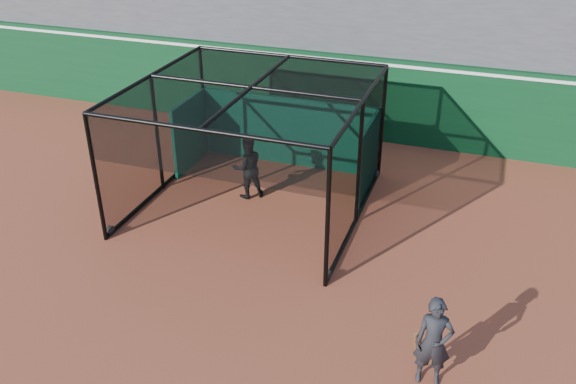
% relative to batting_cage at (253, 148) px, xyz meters
% --- Properties ---
extents(ground, '(120.00, 120.00, 0.00)m').
position_rel_batting_cage_xyz_m(ground, '(0.84, -3.58, -1.49)').
color(ground, brown).
rests_on(ground, ground).
extents(outfield_wall, '(50.00, 0.50, 2.50)m').
position_rel_batting_cage_xyz_m(outfield_wall, '(0.84, 4.92, -0.20)').
color(outfield_wall, '#093618').
rests_on(outfield_wall, ground).
extents(batting_cage, '(5.15, 5.18, 2.98)m').
position_rel_batting_cage_xyz_m(batting_cage, '(0.00, 0.00, 0.00)').
color(batting_cage, black).
rests_on(batting_cage, ground).
extents(batter, '(0.98, 0.95, 1.59)m').
position_rel_batting_cage_xyz_m(batter, '(-0.30, 0.32, -0.69)').
color(batter, black).
rests_on(batter, ground).
extents(on_deck_player, '(0.64, 0.46, 1.61)m').
position_rel_batting_cage_xyz_m(on_deck_player, '(4.80, -4.41, -0.69)').
color(on_deck_player, black).
rests_on(on_deck_player, ground).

